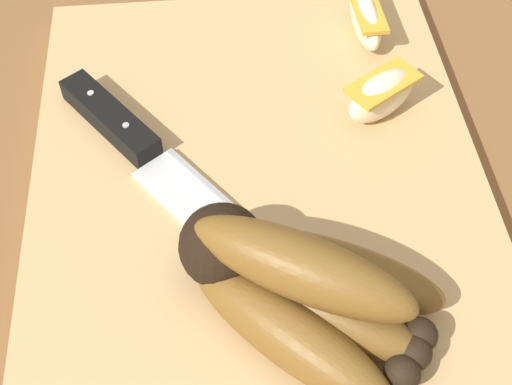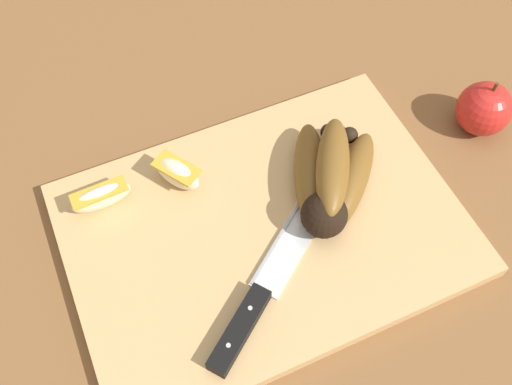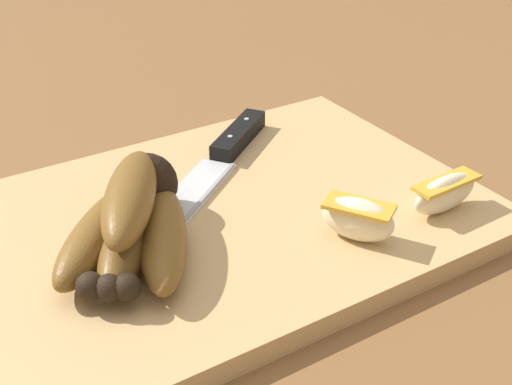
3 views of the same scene
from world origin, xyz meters
The scene contains 6 objects.
ground_plane centered at (0.00, 0.00, 0.00)m, with size 6.00×6.00×0.00m, color brown.
cutting_board centered at (0.00, 0.00, 0.01)m, with size 0.46×0.32×0.02m, color tan.
banana_bunch centered at (0.09, 0.01, 0.05)m, with size 0.15×0.17×0.07m.
chefs_knife centered at (-0.04, -0.08, 0.03)m, with size 0.24×0.19×0.02m.
apple_wedge_near centered at (-0.16, 0.10, 0.04)m, with size 0.07×0.02×0.03m.
apple_wedge_middle centered at (-0.07, 0.10, 0.04)m, with size 0.06×0.07×0.04m.
Camera 3 is at (0.24, 0.45, 0.34)m, focal length 47.31 mm.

